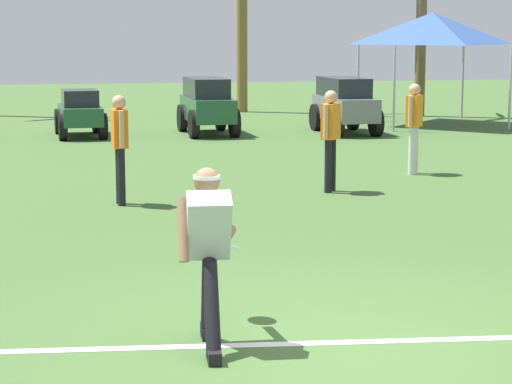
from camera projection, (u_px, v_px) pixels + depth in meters
ground_plane at (350, 348)px, 7.82m from camera, size 80.00×80.00×0.00m
field_line_paint at (345, 342)px, 7.94m from camera, size 21.89×2.40×0.01m
frisbee_thrower at (209, 247)px, 7.77m from camera, size 0.51×1.11×1.40m
frisbee_in_flight at (225, 245)px, 8.53m from camera, size 0.37×0.37×0.11m
teammate_near_sideline at (120, 139)px, 14.09m from camera, size 0.23×0.50×1.56m
teammate_midfield at (414, 120)px, 17.14m from camera, size 0.37×0.43×1.56m
teammate_deep at (331, 131)px, 15.21m from camera, size 0.36×0.44×1.56m
parked_car_slot_b at (80, 112)px, 23.27m from camera, size 1.20×2.25×1.10m
parked_car_slot_c at (207, 104)px, 23.81m from camera, size 1.23×2.44×1.34m
parked_car_slot_d at (345, 103)px, 24.03m from camera, size 1.24×2.44×1.34m
palm_tree_right_of_centre at (422, 7)px, 28.42m from camera, size 3.68×3.52×5.09m
event_tent at (432, 29)px, 25.90m from camera, size 3.20×3.20×2.92m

